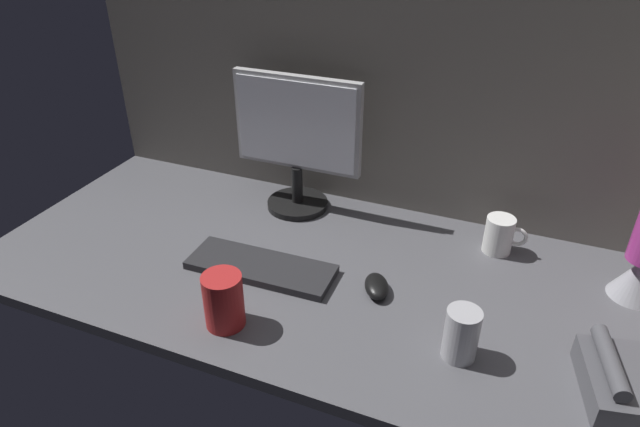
{
  "coord_description": "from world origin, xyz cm",
  "views": [
    {
      "loc": [
        38.71,
        -105.52,
        83.52
      ],
      "look_at": [
        -8.73,
        0.0,
        14.0
      ],
      "focal_mm": 31.05,
      "sensor_mm": 36.0,
      "label": 1
    }
  ],
  "objects_px": {
    "monitor": "(297,139)",
    "desk_phone": "(629,383)",
    "mug_ceramic_white": "(500,235)",
    "mug_steel": "(461,334)",
    "mouse": "(377,286)",
    "keyboard": "(261,267)",
    "mug_red_plastic": "(224,301)"
  },
  "relations": [
    {
      "from": "mouse",
      "to": "mug_red_plastic",
      "type": "bearing_deg",
      "value": -164.14
    },
    {
      "from": "mouse",
      "to": "mug_red_plastic",
      "type": "height_order",
      "value": "mug_red_plastic"
    },
    {
      "from": "mouse",
      "to": "desk_phone",
      "type": "xyz_separation_m",
      "value": [
        0.53,
        -0.12,
        0.01
      ]
    },
    {
      "from": "keyboard",
      "to": "mug_red_plastic",
      "type": "bearing_deg",
      "value": -86.33
    },
    {
      "from": "keyboard",
      "to": "desk_phone",
      "type": "bearing_deg",
      "value": -7.56
    },
    {
      "from": "mug_steel",
      "to": "keyboard",
      "type": "bearing_deg",
      "value": 168.43
    },
    {
      "from": "keyboard",
      "to": "mug_steel",
      "type": "height_order",
      "value": "mug_steel"
    },
    {
      "from": "keyboard",
      "to": "mug_ceramic_white",
      "type": "relative_size",
      "value": 3.41
    },
    {
      "from": "monitor",
      "to": "mouse",
      "type": "distance_m",
      "value": 0.5
    },
    {
      "from": "mug_ceramic_white",
      "to": "desk_phone",
      "type": "distance_m",
      "value": 0.49
    },
    {
      "from": "monitor",
      "to": "mouse",
      "type": "relative_size",
      "value": 4.13
    },
    {
      "from": "mouse",
      "to": "mug_steel",
      "type": "relative_size",
      "value": 0.83
    },
    {
      "from": "mug_steel",
      "to": "desk_phone",
      "type": "xyz_separation_m",
      "value": [
        0.31,
        0.02,
        -0.03
      ]
    },
    {
      "from": "mug_ceramic_white",
      "to": "mug_steel",
      "type": "xyz_separation_m",
      "value": [
        -0.03,
        -0.42,
        0.01
      ]
    },
    {
      "from": "monitor",
      "to": "mug_red_plastic",
      "type": "relative_size",
      "value": 3.1
    },
    {
      "from": "keyboard",
      "to": "mug_red_plastic",
      "type": "distance_m",
      "value": 0.21
    },
    {
      "from": "mug_ceramic_white",
      "to": "mug_steel",
      "type": "bearing_deg",
      "value": -93.7
    },
    {
      "from": "keyboard",
      "to": "mouse",
      "type": "bearing_deg",
      "value": 4.07
    },
    {
      "from": "monitor",
      "to": "desk_phone",
      "type": "relative_size",
      "value": 1.79
    },
    {
      "from": "keyboard",
      "to": "mug_red_plastic",
      "type": "xyz_separation_m",
      "value": [
        0.02,
        -0.2,
        0.05
      ]
    },
    {
      "from": "mug_red_plastic",
      "to": "desk_phone",
      "type": "xyz_separation_m",
      "value": [
        0.8,
        0.11,
        -0.03
      ]
    },
    {
      "from": "mouse",
      "to": "desk_phone",
      "type": "height_order",
      "value": "desk_phone"
    },
    {
      "from": "mug_steel",
      "to": "desk_phone",
      "type": "relative_size",
      "value": 0.52
    },
    {
      "from": "keyboard",
      "to": "mug_red_plastic",
      "type": "relative_size",
      "value": 2.9
    },
    {
      "from": "mug_ceramic_white",
      "to": "desk_phone",
      "type": "relative_size",
      "value": 0.49
    },
    {
      "from": "keyboard",
      "to": "mug_ceramic_white",
      "type": "xyz_separation_m",
      "value": [
        0.54,
        0.31,
        0.04
      ]
    },
    {
      "from": "mug_steel",
      "to": "desk_phone",
      "type": "height_order",
      "value": "mug_steel"
    },
    {
      "from": "mug_red_plastic",
      "to": "mug_steel",
      "type": "distance_m",
      "value": 0.5
    },
    {
      "from": "keyboard",
      "to": "desk_phone",
      "type": "height_order",
      "value": "desk_phone"
    },
    {
      "from": "monitor",
      "to": "mug_ceramic_white",
      "type": "bearing_deg",
      "value": -1.98
    },
    {
      "from": "keyboard",
      "to": "mouse",
      "type": "xyz_separation_m",
      "value": [
        0.29,
        0.03,
        0.01
      ]
    },
    {
      "from": "monitor",
      "to": "mug_steel",
      "type": "relative_size",
      "value": 3.43
    }
  ]
}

